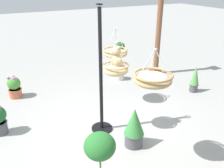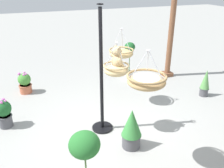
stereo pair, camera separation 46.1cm
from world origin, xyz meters
The scene contains 12 objects.
ground_plane centered at (0.00, 0.00, 0.00)m, with size 40.00×40.00×0.00m, color #9E9E99.
display_pole_central centered at (-0.18, -0.09, 0.82)m, with size 0.44×0.44×2.57m.
hanging_basket_with_teddy centered at (-0.03, 0.16, 1.38)m, with size 0.50×0.50×0.65m.
teddy_bear centered at (-0.03, 0.18, 1.58)m, with size 0.31×0.27×0.45m.
hanging_basket_left_high centered at (-1.10, 0.71, 1.35)m, with size 0.59×0.59×0.70m.
hanging_basket_right_low centered at (1.09, 0.19, 1.60)m, with size 0.60×0.60×0.57m.
greenhouse_pillar_right centered at (-2.29, 2.88, 1.39)m, with size 0.32×0.32×2.89m.
potted_plant_fern_front centered at (-0.67, 3.00, 0.38)m, with size 0.25×0.25×0.76m.
potted_plant_bushy_green centered at (-2.41, 1.56, 0.58)m, with size 0.34×0.34×1.21m.
potted_plant_small_succulent centered at (0.58, 0.23, 0.41)m, with size 0.38×0.38×0.81m.
potted_plant_trailing_ivy centered at (-2.62, -1.54, 0.29)m, with size 0.36×0.36×0.61m.
potted_plant_broad_leaf centered at (1.52, -0.90, 0.72)m, with size 0.41×0.41×1.22m.
Camera 1 is at (3.73, -1.87, 2.99)m, focal length 38.31 mm.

